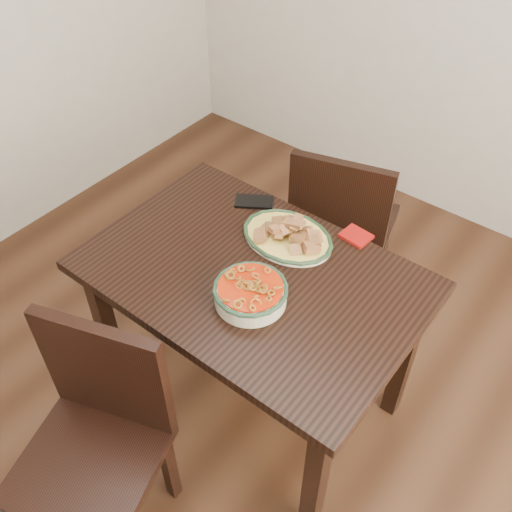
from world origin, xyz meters
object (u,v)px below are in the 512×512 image
Objects in this scene: chair_near at (98,431)px; smartphone at (254,202)px; fish_plate at (288,230)px; chair_far at (341,224)px; dining_table at (253,293)px; noodle_bowl at (251,291)px.

chair_near is 1.00m from smartphone.
fish_plate is 0.25m from smartphone.
fish_plate reaches higher than smartphone.
chair_near reaches higher than smartphone.
chair_far is 2.60× the size of fish_plate.
chair_near reaches higher than dining_table.
dining_table is 3.34× the size of fish_plate.
smartphone is at bearing 126.81° from noodle_bowl.
smartphone is (-0.23, 0.30, 0.11)m from dining_table.
chair_near is 0.65m from noodle_bowl.
smartphone is (-0.20, -0.37, 0.26)m from chair_far.
smartphone reaches higher than dining_table.
dining_table is 0.26m from fish_plate.
noodle_bowl is (0.10, -0.77, 0.29)m from chair_far.
noodle_bowl is at bearing -85.99° from smartphone.
noodle_bowl is (0.08, -0.11, 0.15)m from dining_table.
fish_plate reaches higher than noodle_bowl.
chair_near is at bearing -115.31° from smartphone.
fish_plate is 1.40× the size of noodle_bowl.
chair_near is 3.64× the size of noodle_bowl.
dining_table is 0.68m from chair_near.
chair_near is 0.92m from fish_plate.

